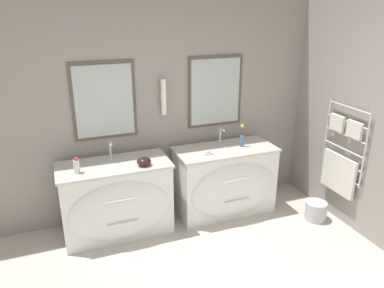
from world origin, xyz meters
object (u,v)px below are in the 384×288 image
flower_vase (242,138)px  waste_bin (316,210)px  vanity_right (226,180)px  toiletry_bottle (77,166)px  amenity_bowl (144,161)px  vanity_left (117,199)px

flower_vase → waste_bin: size_ratio=1.09×
vanity_right → toiletry_bottle: (-1.69, -0.06, 0.48)m
vanity_right → waste_bin: 1.12m
vanity_right → flower_vase: flower_vase is taller
amenity_bowl → waste_bin: (1.94, -0.45, -0.75)m
vanity_left → toiletry_bottle: bearing=-171.4°
amenity_bowl → waste_bin: 2.12m
vanity_left → flower_vase: (1.52, 0.03, 0.51)m
toiletry_bottle → waste_bin: 2.77m
vanity_right → vanity_left: bearing=180.0°
toiletry_bottle → amenity_bowl: (0.67, -0.06, -0.03)m
flower_vase → vanity_left: bearing=-178.9°
amenity_bowl → vanity_right: bearing=6.4°
toiletry_bottle → flower_vase: (1.89, 0.09, 0.03)m
vanity_left → flower_vase: bearing=1.1°
vanity_left → amenity_bowl: size_ratio=7.92×
waste_bin → amenity_bowl: bearing=167.1°
amenity_bowl → waste_bin: bearing=-12.9°
flower_vase → waste_bin: flower_vase is taller
waste_bin → vanity_right: bearing=148.8°
vanity_left → waste_bin: bearing=-14.1°
vanity_left → amenity_bowl: amenity_bowl is taller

